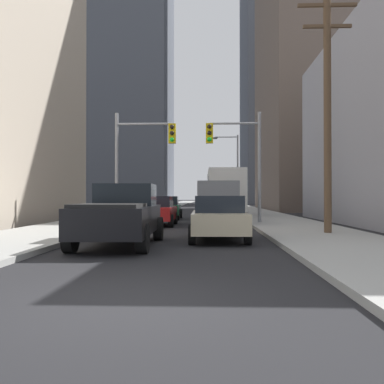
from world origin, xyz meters
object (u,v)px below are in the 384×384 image
sedan_green (166,208)px  traffic_signal_near_left (142,150)px  city_bus (224,191)px  cargo_van_grey (216,201)px  sedan_beige (219,218)px  sedan_red (156,211)px  pickup_truck_black (121,215)px  traffic_signal_near_right (237,150)px  sedan_silver (213,203)px

sedan_green → traffic_signal_near_left: traffic_signal_near_left is taller
city_bus → cargo_van_grey: city_bus is taller
traffic_signal_near_left → sedan_green: bearing=82.2°
sedan_beige → traffic_signal_near_left: (-3.93, 8.24, 3.25)m
sedan_red → pickup_truck_black: bearing=-89.9°
sedan_red → sedan_beige: bearing=-67.7°
pickup_truck_black → traffic_signal_near_right: 11.13m
cargo_van_grey → sedan_beige: size_ratio=1.25×
pickup_truck_black → traffic_signal_near_left: 10.36m
cargo_van_grey → sedan_beige: cargo_van_grey is taller
sedan_red → traffic_signal_near_right: 5.34m
sedan_silver → traffic_signal_near_left: (-4.07, -28.63, 3.25)m
city_bus → sedan_red: city_bus is taller
pickup_truck_black → sedan_green: size_ratio=1.28×
traffic_signal_near_left → traffic_signal_near_right: 5.06m
pickup_truck_black → sedan_green: bearing=90.6°
city_bus → traffic_signal_near_right: traffic_signal_near_right is taller
city_bus → pickup_truck_black: city_bus is taller
pickup_truck_black → sedan_green: (-0.15, 15.33, -0.16)m
city_bus → sedan_beige: bearing=-92.5°
cargo_van_grey → sedan_green: 6.32m
sedan_beige → sedan_red: 8.03m
city_bus → sedan_beige: (-0.82, -18.94, -1.16)m
city_bus → cargo_van_grey: 10.68m
pickup_truck_black → sedan_red: bearing=90.1°
city_bus → sedan_silver: 17.98m
pickup_truck_black → traffic_signal_near_right: size_ratio=0.91×
cargo_van_grey → sedan_green: (-3.22, 5.41, -0.52)m
cargo_van_grey → sedan_silver: bearing=89.8°
cargo_van_grey → sedan_silver: cargo_van_grey is taller
traffic_signal_near_left → sedan_beige: bearing=-64.5°
cargo_van_grey → sedan_red: 3.25m
pickup_truck_black → traffic_signal_near_right: (4.16, 9.85, 3.07)m
sedan_beige → sedan_green: (-3.18, 13.72, 0.00)m
pickup_truck_black → sedan_beige: pickup_truck_black is taller
traffic_signal_near_left → traffic_signal_near_right: bearing=-0.0°
traffic_signal_near_right → sedan_green: bearing=128.2°
sedan_green → pickup_truck_black: bearing=-89.4°
cargo_van_grey → traffic_signal_near_right: bearing=-3.4°
traffic_signal_near_left → sedan_red: bearing=-42.8°
city_bus → cargo_van_grey: (-0.78, -10.63, -0.64)m
sedan_green → traffic_signal_near_left: bearing=-97.8°
sedan_red → sedan_silver: 29.62m
city_bus → traffic_signal_near_right: (0.30, -10.70, 2.07)m
sedan_silver → traffic_signal_near_right: (0.98, -28.63, 3.23)m
city_bus → pickup_truck_black: (-3.85, -20.55, -1.00)m
pickup_truck_black → sedan_silver: 38.62m
sedan_silver → traffic_signal_near_right: traffic_signal_near_right is taller
city_bus → pickup_truck_black: size_ratio=2.11×
city_bus → sedan_green: size_ratio=2.70×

